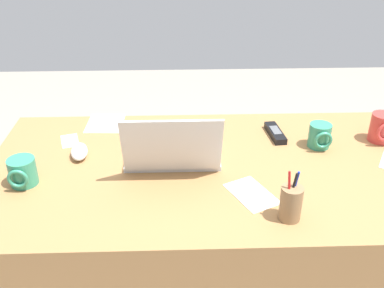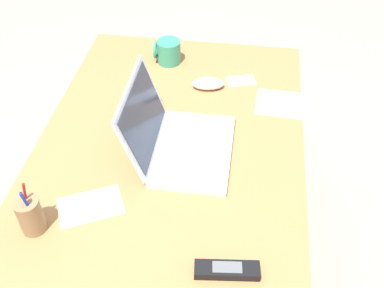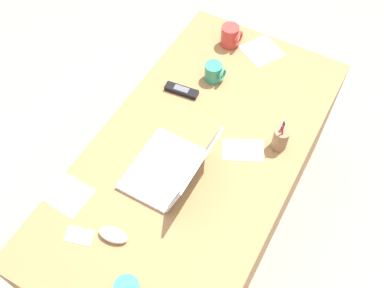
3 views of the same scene
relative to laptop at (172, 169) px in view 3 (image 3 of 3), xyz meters
The scene contains 12 objects.
ground_plane 0.78m from the laptop, 168.82° to the left, with size 6.00×6.00×0.00m, color gray.
desk 0.44m from the laptop, 168.82° to the left, with size 1.59×0.83×0.72m, color #9E7042.
laptop is the anchor object (origin of this frame).
computer_mouse 0.34m from the laptop, ahead, with size 0.06×0.11×0.04m, color white.
coffee_mug_white 0.55m from the laptop, behind, with size 0.08×0.09×0.09m.
coffee_mug_tall 0.80m from the laptop, behind, with size 0.09×0.10×0.11m.
cordless_phone 0.44m from the laptop, 154.99° to the right, with size 0.06×0.16×0.03m.
pen_holder 0.47m from the laptop, 136.46° to the left, with size 0.06×0.06×0.16m.
paper_note_near_laptop 0.43m from the laptop, 23.20° to the right, with size 0.06×0.10×0.00m, color white.
paper_note_left 0.32m from the laptop, 141.14° to the left, with size 0.11×0.17×0.00m, color white.
paper_note_right 0.83m from the laptop, behind, with size 0.17×0.17×0.00m, color white.
paper_note_front 0.42m from the laptop, 48.44° to the right, with size 0.14×0.17×0.00m, color white.
Camera 3 is at (0.87, 0.47, 2.26)m, focal length 40.69 mm.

